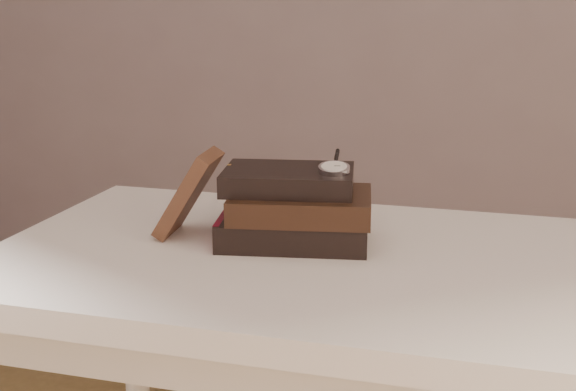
# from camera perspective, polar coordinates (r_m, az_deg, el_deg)

# --- Properties ---
(table) EXTENTS (1.00, 0.60, 0.75)m
(table) POSITION_cam_1_polar(r_m,az_deg,el_deg) (1.18, 2.14, -8.65)
(table) COLOR white
(table) RESTS_ON ground
(book_stack) EXTENTS (0.26, 0.20, 0.12)m
(book_stack) POSITION_cam_1_polar(r_m,az_deg,el_deg) (1.18, 0.53, -1.00)
(book_stack) COLOR black
(book_stack) RESTS_ON table
(journal) EXTENTS (0.11, 0.10, 0.14)m
(journal) POSITION_cam_1_polar(r_m,az_deg,el_deg) (1.22, -7.62, 0.17)
(journal) COLOR #3A2116
(journal) RESTS_ON table
(pocket_watch) EXTENTS (0.06, 0.15, 0.02)m
(pocket_watch) POSITION_cam_1_polar(r_m,az_deg,el_deg) (1.15, 3.57, 2.17)
(pocket_watch) COLOR silver
(pocket_watch) RESTS_ON book_stack
(eyeglasses) EXTENTS (0.11, 0.13, 0.05)m
(eyeglasses) POSITION_cam_1_polar(r_m,az_deg,el_deg) (1.26, -2.92, 0.60)
(eyeglasses) COLOR silver
(eyeglasses) RESTS_ON book_stack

